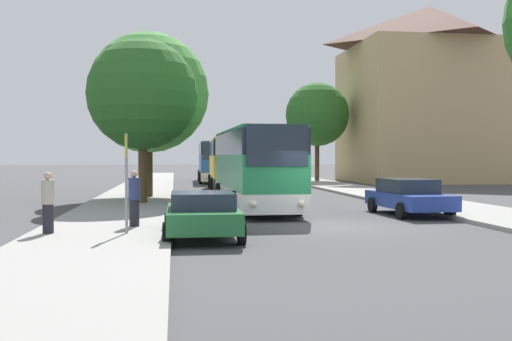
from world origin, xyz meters
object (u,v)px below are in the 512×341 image
(tree_left_far, at_px, (142,94))
(tree_right_near, at_px, (317,115))
(bus_rear, at_px, (214,161))
(bus_middle, at_px, (229,163))
(bus_front, at_px, (254,167))
(parked_car_right_near, at_px, (409,196))
(pedestrian_waiting_far, at_px, (134,198))
(tree_left_near, at_px, (149,93))
(bus_stop_sign, at_px, (126,172))
(parked_car_left_curb, at_px, (202,214))
(pedestrian_waiting_near, at_px, (48,202))

(tree_left_far, xyz_separation_m, tree_right_near, (14.01, 23.72, 0.84))
(bus_rear, bearing_deg, bus_middle, -88.05)
(bus_front, relative_size, bus_rear, 0.92)
(tree_left_far, distance_m, tree_right_near, 27.56)
(parked_car_right_near, bearing_deg, bus_front, -32.99)
(pedestrian_waiting_far, height_order, tree_left_near, tree_left_near)
(bus_middle, distance_m, pedestrian_waiting_far, 21.44)
(bus_stop_sign, bearing_deg, bus_rear, 82.43)
(bus_middle, height_order, parked_car_right_near, bus_middle)
(bus_rear, relative_size, parked_car_left_curb, 2.94)
(parked_car_right_near, bearing_deg, bus_rear, -82.44)
(bus_stop_sign, height_order, pedestrian_waiting_near, bus_stop_sign)
(bus_front, bearing_deg, tree_left_near, 124.42)
(pedestrian_waiting_far, bearing_deg, tree_right_near, 140.32)
(pedestrian_waiting_near, distance_m, tree_left_near, 15.89)
(tree_left_near, relative_size, tree_left_far, 1.15)
(bus_middle, xyz_separation_m, parked_car_right_near, (5.44, -17.20, -1.08))
(bus_front, distance_m, tree_left_near, 9.05)
(pedestrian_waiting_far, distance_m, tree_left_near, 14.42)
(bus_front, distance_m, parked_car_left_curb, 9.46)
(parked_car_left_curb, distance_m, pedestrian_waiting_near, 4.31)
(tree_right_near, bearing_deg, parked_car_right_near, -96.74)
(bus_front, bearing_deg, tree_right_near, 69.72)
(parked_car_left_curb, height_order, tree_right_near, tree_right_near)
(bus_stop_sign, bearing_deg, bus_middle, 77.63)
(bus_front, xyz_separation_m, tree_left_far, (-4.87, 2.49, 3.32))
(bus_stop_sign, distance_m, pedestrian_waiting_near, 2.34)
(bus_front, bearing_deg, bus_rear, 88.77)
(parked_car_left_curb, bearing_deg, bus_front, 74.01)
(tree_right_near, bearing_deg, parked_car_left_curb, -108.50)
(bus_stop_sign, bearing_deg, tree_left_near, 90.07)
(parked_car_right_near, distance_m, bus_stop_sign, 11.73)
(bus_middle, xyz_separation_m, bus_stop_sign, (-4.94, -22.54, 0.05))
(bus_rear, relative_size, tree_right_near, 1.36)
(bus_rear, height_order, pedestrian_waiting_near, bus_rear)
(tree_right_near, bearing_deg, pedestrian_waiting_far, -112.54)
(bus_rear, xyz_separation_m, tree_right_near, (9.06, -1.40, 4.12))
(parked_car_left_curb, xyz_separation_m, tree_left_far, (-2.22, 11.51, 4.45))
(bus_front, bearing_deg, bus_stop_sign, -119.76)
(bus_front, height_order, parked_car_left_curb, bus_front)
(bus_front, height_order, pedestrian_waiting_far, bus_front)
(parked_car_left_curb, bearing_deg, parked_car_right_near, 34.88)
(tree_left_far, bearing_deg, bus_front, -27.12)
(parked_car_right_near, bearing_deg, tree_right_near, -99.39)
(bus_middle, height_order, tree_right_near, tree_right_near)
(bus_middle, height_order, pedestrian_waiting_far, bus_middle)
(tree_left_far, bearing_deg, bus_middle, 66.00)
(pedestrian_waiting_near, bearing_deg, parked_car_right_near, -42.31)
(parked_car_left_curb, distance_m, pedestrian_waiting_far, 2.87)
(bus_middle, relative_size, tree_right_near, 1.28)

